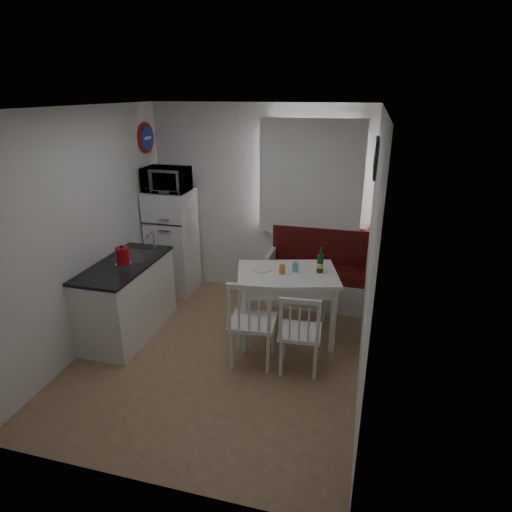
{
  "coord_description": "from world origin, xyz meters",
  "views": [
    {
      "loc": [
        1.41,
        -3.83,
        2.75
      ],
      "look_at": [
        0.28,
        0.5,
        1.0
      ],
      "focal_mm": 30.0,
      "sensor_mm": 36.0,
      "label": 1
    }
  ],
  "objects": [
    {
      "name": "drinking_glass_orange",
      "position": [
        0.59,
        0.47,
        0.88
      ],
      "size": [
        0.06,
        0.06,
        0.11
      ],
      "primitive_type": "cylinder",
      "color": "orange",
      "rests_on": "dining_table"
    },
    {
      "name": "wine_bottle",
      "position": [
        0.99,
        0.62,
        0.98
      ],
      "size": [
        0.07,
        0.07,
        0.29
      ],
      "primitive_type": null,
      "color": "#154325",
      "rests_on": "dining_table"
    },
    {
      "name": "dining_table",
      "position": [
        0.64,
        0.52,
        0.74
      ],
      "size": [
        1.27,
        1.04,
        0.83
      ],
      "rotation": [
        0.0,
        0.0,
        0.27
      ],
      "color": "white",
      "rests_on": "floor"
    },
    {
      "name": "bench",
      "position": [
        0.9,
        1.51,
        0.34
      ],
      "size": [
        1.43,
        0.55,
        1.02
      ],
      "color": "white",
      "rests_on": "floor"
    },
    {
      "name": "wall_left",
      "position": [
        -1.5,
        0.0,
        1.3
      ],
      "size": [
        0.02,
        3.5,
        2.6
      ],
      "primitive_type": "cube",
      "color": "white",
      "rests_on": "floor"
    },
    {
      "name": "wall_back",
      "position": [
        0.0,
        1.75,
        1.3
      ],
      "size": [
        3.0,
        0.02,
        2.6
      ],
      "primitive_type": "cube",
      "color": "white",
      "rests_on": "floor"
    },
    {
      "name": "kettle",
      "position": [
        -1.15,
        0.08,
        1.02
      ],
      "size": [
        0.18,
        0.18,
        0.24
      ],
      "primitive_type": "cylinder",
      "color": "#A50D13",
      "rests_on": "kitchen_counter"
    },
    {
      "name": "drinking_glass_blue",
      "position": [
        0.72,
        0.57,
        0.89
      ],
      "size": [
        0.07,
        0.07,
        0.11
      ],
      "primitive_type": "cylinder",
      "color": "#74B1C5",
      "rests_on": "dining_table"
    },
    {
      "name": "chair_left",
      "position": [
        0.39,
        -0.16,
        0.62
      ],
      "size": [
        0.5,
        0.48,
        0.54
      ],
      "rotation": [
        0.0,
        0.0,
        0.08
      ],
      "color": "white",
      "rests_on": "floor"
    },
    {
      "name": "wall_sign",
      "position": [
        -1.47,
        1.45,
        2.15
      ],
      "size": [
        0.03,
        0.4,
        0.4
      ],
      "primitive_type": "cylinder",
      "rotation": [
        0.0,
        1.57,
        0.0
      ],
      "color": "navy",
      "rests_on": "wall_left"
    },
    {
      "name": "picture_frame",
      "position": [
        1.48,
        1.1,
        2.05
      ],
      "size": [
        0.04,
        0.52,
        0.42
      ],
      "primitive_type": "cube",
      "color": "black",
      "rests_on": "wall_right"
    },
    {
      "name": "floor",
      "position": [
        0.0,
        0.0,
        0.0
      ],
      "size": [
        3.0,
        3.5,
        0.02
      ],
      "primitive_type": "cube",
      "color": "#8F694C",
      "rests_on": "ground"
    },
    {
      "name": "window",
      "position": [
        0.7,
        1.72,
        1.62
      ],
      "size": [
        1.22,
        0.06,
        1.47
      ],
      "primitive_type": "cube",
      "color": "white",
      "rests_on": "wall_back"
    },
    {
      "name": "kitchen_counter",
      "position": [
        -1.2,
        0.16,
        0.46
      ],
      "size": [
        0.62,
        1.32,
        1.16
      ],
      "color": "white",
      "rests_on": "floor"
    },
    {
      "name": "curtain",
      "position": [
        0.7,
        1.65,
        1.68
      ],
      "size": [
        1.35,
        0.02,
        1.5
      ],
      "primitive_type": "cube",
      "color": "white",
      "rests_on": "wall_back"
    },
    {
      "name": "wall_front",
      "position": [
        0.0,
        -1.75,
        1.3
      ],
      "size": [
        3.0,
        0.02,
        2.6
      ],
      "primitive_type": "cube",
      "color": "white",
      "rests_on": "floor"
    },
    {
      "name": "plate",
      "position": [
        0.34,
        0.54,
        0.84
      ],
      "size": [
        0.24,
        0.24,
        0.02
      ],
      "primitive_type": "cylinder",
      "color": "white",
      "rests_on": "dining_table"
    },
    {
      "name": "fridge",
      "position": [
        -1.18,
        1.4,
        0.73
      ],
      "size": [
        0.59,
        0.59,
        1.47
      ],
      "primitive_type": "cube",
      "color": "white",
      "rests_on": "floor"
    },
    {
      "name": "chair_right",
      "position": [
        0.89,
        -0.15,
        0.56
      ],
      "size": [
        0.45,
        0.43,
        0.48
      ],
      "rotation": [
        0.0,
        0.0,
        0.08
      ],
      "color": "white",
      "rests_on": "floor"
    },
    {
      "name": "wall_right",
      "position": [
        1.5,
        0.0,
        1.3
      ],
      "size": [
        0.02,
        3.5,
        2.6
      ],
      "primitive_type": "cube",
      "color": "white",
      "rests_on": "floor"
    },
    {
      "name": "ceiling",
      "position": [
        0.0,
        0.0,
        2.6
      ],
      "size": [
        3.0,
        3.5,
        0.02
      ],
      "primitive_type": "cube",
      "color": "white",
      "rests_on": "wall_back"
    },
    {
      "name": "microwave",
      "position": [
        -1.18,
        1.35,
        1.63
      ],
      "size": [
        0.58,
        0.39,
        0.32
      ],
      "primitive_type": "imported",
      "color": "white",
      "rests_on": "fridge"
    }
  ]
}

